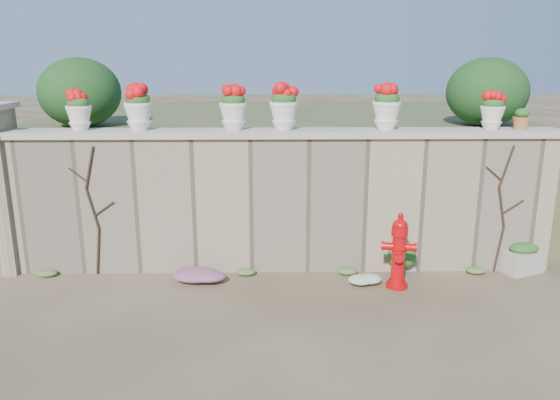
{
  "coord_description": "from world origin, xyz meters",
  "views": [
    {
      "loc": [
        -0.13,
        -5.97,
        3.12
      ],
      "look_at": [
        -0.0,
        1.4,
        1.17
      ],
      "focal_mm": 35.0,
      "sensor_mm": 36.0,
      "label": 1
    }
  ],
  "objects_px": {
    "fire_hydrant": "(399,251)",
    "planter_box": "(523,259)",
    "urn_pot_0": "(79,111)",
    "terracotta_pot": "(521,120)"
  },
  "relations": [
    {
      "from": "fire_hydrant",
      "to": "planter_box",
      "type": "relative_size",
      "value": 1.69
    },
    {
      "from": "fire_hydrant",
      "to": "urn_pot_0",
      "type": "relative_size",
      "value": 1.92
    },
    {
      "from": "planter_box",
      "to": "terracotta_pot",
      "type": "relative_size",
      "value": 2.19
    },
    {
      "from": "fire_hydrant",
      "to": "planter_box",
      "type": "distance_m",
      "value": 2.07
    },
    {
      "from": "urn_pot_0",
      "to": "terracotta_pot",
      "type": "bearing_deg",
      "value": 0.0
    },
    {
      "from": "urn_pot_0",
      "to": "terracotta_pot",
      "type": "xyz_separation_m",
      "value": [
        6.29,
        0.0,
        -0.14
      ]
    },
    {
      "from": "fire_hydrant",
      "to": "terracotta_pot",
      "type": "bearing_deg",
      "value": 32.8
    },
    {
      "from": "fire_hydrant",
      "to": "urn_pot_0",
      "type": "distance_m",
      "value": 4.87
    },
    {
      "from": "planter_box",
      "to": "fire_hydrant",
      "type": "bearing_deg",
      "value": 171.86
    },
    {
      "from": "fire_hydrant",
      "to": "terracotta_pot",
      "type": "height_order",
      "value": "terracotta_pot"
    }
  ]
}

